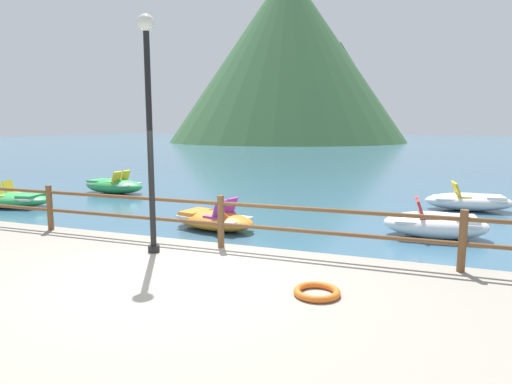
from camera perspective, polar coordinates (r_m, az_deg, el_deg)
ground_plane at (r=45.67m, az=16.05°, el=4.93°), size 200.00×200.00×0.00m
promenade_dock at (r=5.19m, az=-23.13°, el=-19.34°), size 28.00×8.00×0.40m
dock_railing at (r=7.91m, az=-4.61°, el=-3.13°), size 23.92×0.12×0.95m
lamp_post at (r=7.61m, az=-13.77°, el=10.01°), size 0.28×0.28×3.97m
life_ring at (r=5.87m, az=7.94°, el=-12.76°), size 0.61×0.61×0.09m
pedal_boat_0 at (r=11.07m, az=22.35°, el=-3.89°), size 2.39×1.41×0.91m
pedal_boat_1 at (r=17.92m, az=-18.05°, el=0.82°), size 2.65×1.41×0.90m
pedal_boat_2 at (r=16.20m, az=-28.98°, el=-0.82°), size 2.64×1.65×0.82m
pedal_boat_3 at (r=15.06m, az=25.98°, el=-1.08°), size 2.62×1.34×0.87m
pedal_boat_4 at (r=11.13m, az=-5.51°, el=-3.59°), size 2.43×1.59×0.81m
cliff_headland at (r=78.89m, az=5.17°, el=16.51°), size 40.43×40.43×29.06m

